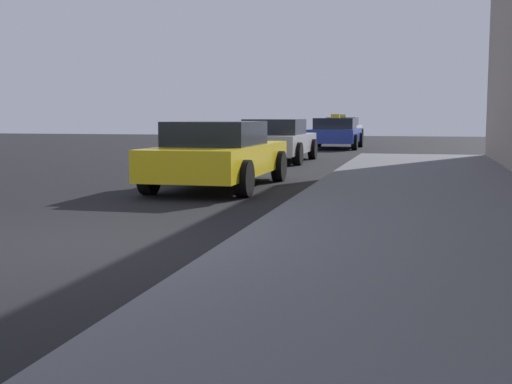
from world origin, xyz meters
The scene contains 6 objects.
ground_plane centered at (0.00, 0.00, 0.00)m, with size 80.00×80.00×0.00m, color black.
sidewalk centered at (4.00, 0.00, 0.07)m, with size 4.00×32.00×0.15m, color #5B5B60.
car_yellow centered at (0.12, 6.14, 0.65)m, with size 1.94×4.57×1.27m.
car_silver centered at (-0.33, 13.59, 0.65)m, with size 2.00×4.23×1.27m.
car_blue centered at (0.41, 22.20, 0.65)m, with size 2.06×4.10×1.43m.
car_white centered at (-0.34, 31.74, 0.65)m, with size 2.03×4.34×1.43m.
Camera 1 is at (3.85, -6.35, 1.38)m, focal length 47.71 mm.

